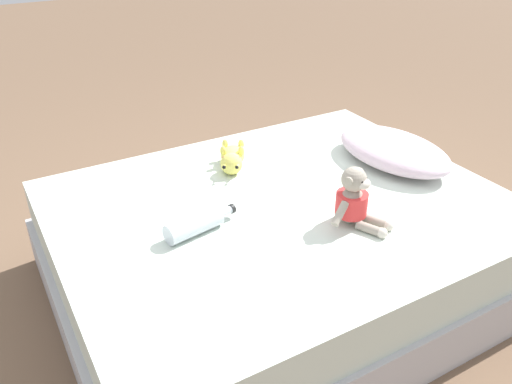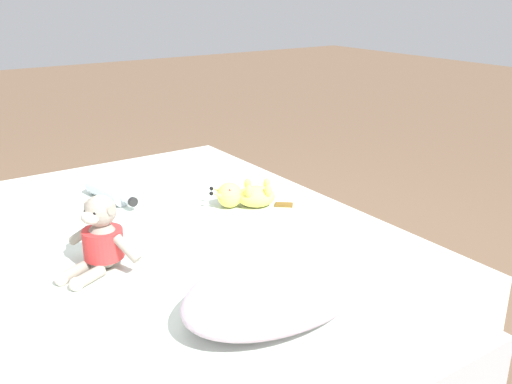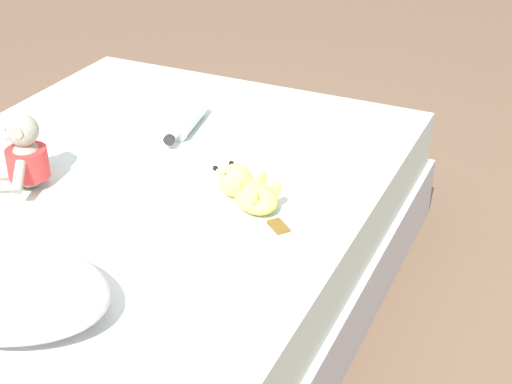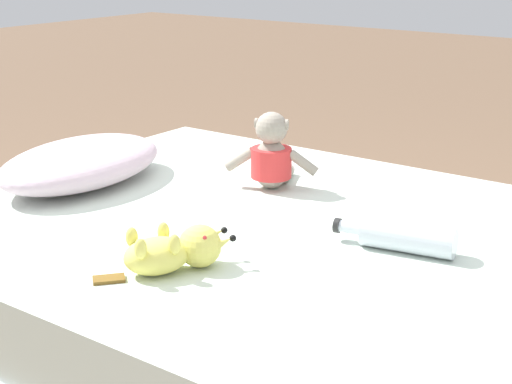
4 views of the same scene
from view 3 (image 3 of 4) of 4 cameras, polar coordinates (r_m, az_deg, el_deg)
name	(u,v)px [view 3 (image 3 of 4)]	position (r m, az deg, el deg)	size (l,w,h in m)	color
ground_plane	(142,295)	(2.54, -8.70, -7.76)	(16.00, 16.00, 0.00)	brown
bed	(137,241)	(2.42, -9.09, -3.75)	(1.48, 1.86, 0.43)	#B2B2B7
plush_monkey	(23,158)	(2.30, -17.36, 2.51)	(0.25, 0.27, 0.24)	#9E9384
plush_yellow_creature	(248,189)	(2.13, -0.65, 0.20)	(0.31, 0.22, 0.10)	#EAE066
glass_bottle	(187,119)	(2.60, -5.33, 5.58)	(0.12, 0.30, 0.08)	silver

